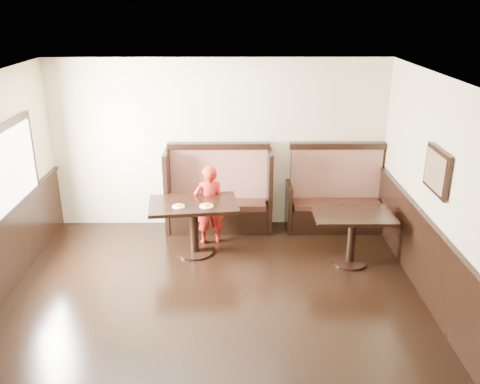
{
  "coord_description": "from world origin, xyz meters",
  "views": [
    {
      "loc": [
        0.28,
        -4.59,
        3.64
      ],
      "look_at": [
        0.34,
        2.35,
        1.0
      ],
      "focal_mm": 38.0,
      "sensor_mm": 36.0,
      "label": 1
    }
  ],
  "objects_px": {
    "table_neighbor": "(352,226)",
    "booth_main": "(219,198)",
    "booth_neighbor": "(335,201)",
    "table_main": "(194,215)",
    "child": "(209,205)"
  },
  "relations": [
    {
      "from": "booth_main",
      "to": "child",
      "type": "xyz_separation_m",
      "value": [
        -0.14,
        -0.57,
        0.12
      ]
    },
    {
      "from": "booth_neighbor",
      "to": "table_neighbor",
      "type": "height_order",
      "value": "booth_neighbor"
    },
    {
      "from": "booth_neighbor",
      "to": "table_main",
      "type": "height_order",
      "value": "booth_neighbor"
    },
    {
      "from": "booth_main",
      "to": "child",
      "type": "distance_m",
      "value": 0.6
    },
    {
      "from": "booth_neighbor",
      "to": "table_main",
      "type": "relative_size",
      "value": 1.19
    },
    {
      "from": "table_main",
      "to": "table_neighbor",
      "type": "height_order",
      "value": "table_main"
    },
    {
      "from": "table_neighbor",
      "to": "table_main",
      "type": "bearing_deg",
      "value": 172.02
    },
    {
      "from": "booth_main",
      "to": "table_main",
      "type": "relative_size",
      "value": 1.27
    },
    {
      "from": "booth_main",
      "to": "booth_neighbor",
      "type": "height_order",
      "value": "same"
    },
    {
      "from": "table_neighbor",
      "to": "child",
      "type": "distance_m",
      "value": 2.2
    },
    {
      "from": "booth_main",
      "to": "child",
      "type": "bearing_deg",
      "value": -103.37
    },
    {
      "from": "table_main",
      "to": "child",
      "type": "bearing_deg",
      "value": 52.3
    },
    {
      "from": "table_neighbor",
      "to": "booth_neighbor",
      "type": "bearing_deg",
      "value": 90.39
    },
    {
      "from": "table_neighbor",
      "to": "booth_main",
      "type": "bearing_deg",
      "value": 147.42
    },
    {
      "from": "booth_neighbor",
      "to": "table_neighbor",
      "type": "relative_size",
      "value": 1.46
    }
  ]
}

